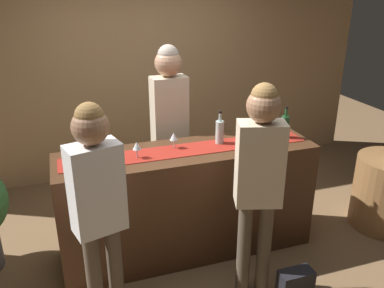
# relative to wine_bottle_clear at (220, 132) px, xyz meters

# --- Properties ---
(ground_plane) EXTENTS (10.00, 10.00, 0.00)m
(ground_plane) POSITION_rel_wine_bottle_clear_xyz_m (-0.31, -0.05, -1.13)
(ground_plane) COLOR brown
(back_wall) EXTENTS (6.00, 0.12, 2.90)m
(back_wall) POSITION_rel_wine_bottle_clear_xyz_m (-0.31, 1.85, 0.32)
(back_wall) COLOR tan
(back_wall) RESTS_ON ground
(bar_counter) EXTENTS (2.26, 0.60, 1.01)m
(bar_counter) POSITION_rel_wine_bottle_clear_xyz_m (-0.31, -0.05, -0.62)
(bar_counter) COLOR #472B19
(bar_counter) RESTS_ON ground
(counter_runner_cloth) EXTENTS (2.14, 0.28, 0.01)m
(counter_runner_cloth) POSITION_rel_wine_bottle_clear_xyz_m (-0.31, -0.05, -0.11)
(counter_runner_cloth) COLOR maroon
(counter_runner_cloth) RESTS_ON bar_counter
(wine_bottle_clear) EXTENTS (0.07, 0.07, 0.30)m
(wine_bottle_clear) POSITION_rel_wine_bottle_clear_xyz_m (0.00, 0.00, 0.00)
(wine_bottle_clear) COLOR #B2C6C1
(wine_bottle_clear) RESTS_ON bar_counter
(wine_bottle_green) EXTENTS (0.07, 0.07, 0.30)m
(wine_bottle_green) POSITION_rel_wine_bottle_clear_xyz_m (0.62, -0.06, 0.00)
(wine_bottle_green) COLOR #194723
(wine_bottle_green) RESTS_ON bar_counter
(wine_glass_near_customer) EXTENTS (0.07, 0.07, 0.14)m
(wine_glass_near_customer) POSITION_rel_wine_bottle_clear_xyz_m (-0.42, 0.02, -0.01)
(wine_glass_near_customer) COLOR silver
(wine_glass_near_customer) RESTS_ON bar_counter
(wine_glass_mid_counter) EXTENTS (0.07, 0.07, 0.14)m
(wine_glass_mid_counter) POSITION_rel_wine_bottle_clear_xyz_m (-0.76, -0.09, -0.01)
(wine_glass_mid_counter) COLOR silver
(wine_glass_mid_counter) RESTS_ON bar_counter
(bartender) EXTENTS (0.35, 0.26, 1.83)m
(bartender) POSITION_rel_wine_bottle_clear_xyz_m (-0.31, 0.53, 0.02)
(bartender) COLOR #26262B
(bartender) RESTS_ON ground
(customer_sipping) EXTENTS (0.38, 0.29, 1.73)m
(customer_sipping) POSITION_rel_wine_bottle_clear_xyz_m (0.02, -0.73, -0.05)
(customer_sipping) COLOR brown
(customer_sipping) RESTS_ON ground
(customer_browsing) EXTENTS (0.38, 0.28, 1.68)m
(customer_browsing) POSITION_rel_wine_bottle_clear_xyz_m (-1.14, -0.67, -0.09)
(customer_browsing) COLOR brown
(customer_browsing) RESTS_ON ground
(handbag) EXTENTS (0.28, 0.14, 0.22)m
(handbag) POSITION_rel_wine_bottle_clear_xyz_m (0.32, -0.90, -1.02)
(handbag) COLOR black
(handbag) RESTS_ON ground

